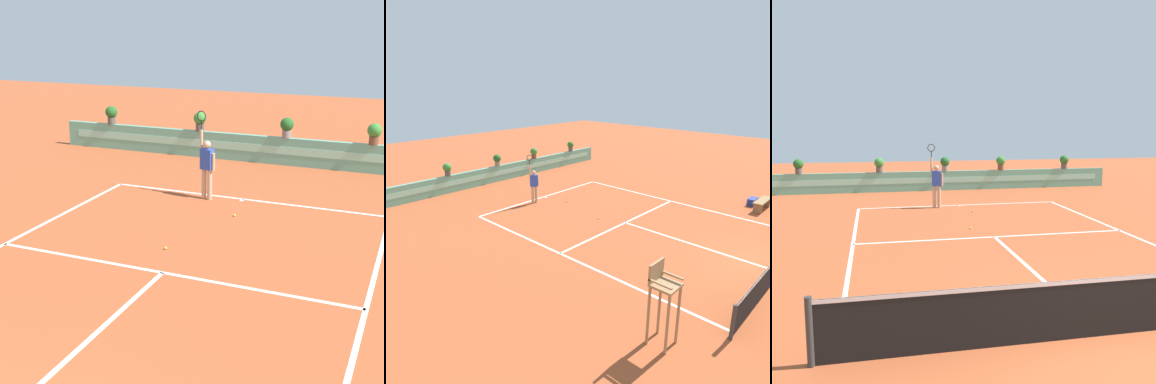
% 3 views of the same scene
% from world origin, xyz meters
% --- Properties ---
extents(ground_plane, '(60.00, 60.00, 0.00)m').
position_xyz_m(ground_plane, '(0.00, 6.00, 0.00)').
color(ground_plane, '#A84C28').
extents(court_lines, '(8.32, 11.94, 0.01)m').
position_xyz_m(court_lines, '(0.00, 6.72, 0.00)').
color(court_lines, white).
rests_on(court_lines, ground).
extents(back_wall_barrier, '(18.00, 0.21, 1.00)m').
position_xyz_m(back_wall_barrier, '(0.00, 16.39, 0.50)').
color(back_wall_barrier, '#60A88E').
rests_on(back_wall_barrier, ground).
extents(umpire_chair, '(0.60, 0.60, 2.14)m').
position_xyz_m(umpire_chair, '(-5.71, 1.26, 1.34)').
color(umpire_chair, '#99754C').
rests_on(umpire_chair, ground).
extents(bench_courtside, '(1.60, 0.44, 0.51)m').
position_xyz_m(bench_courtside, '(6.01, 2.45, 0.38)').
color(bench_courtside, olive).
rests_on(bench_courtside, ground).
extents(gear_bag, '(0.71, 0.37, 0.36)m').
position_xyz_m(gear_bag, '(6.45, 3.03, 0.18)').
color(gear_bag, navy).
rests_on(gear_bag, ground).
extents(tennis_player, '(0.61, 0.29, 2.58)m').
position_xyz_m(tennis_player, '(-1.00, 11.51, 1.05)').
color(tennis_player, tan).
rests_on(tennis_player, ground).
extents(tennis_ball_near_baseline, '(0.07, 0.07, 0.07)m').
position_xyz_m(tennis_ball_near_baseline, '(0.26, 10.35, 0.03)').
color(tennis_ball_near_baseline, '#CCE033').
rests_on(tennis_ball_near_baseline, ground).
extents(tennis_ball_mid_court, '(0.07, 0.07, 0.07)m').
position_xyz_m(tennis_ball_mid_court, '(-0.47, 7.56, 0.03)').
color(tennis_ball_mid_court, '#CCE033').
rests_on(tennis_ball_mid_court, ground).
extents(potted_plant_left, '(0.48, 0.48, 0.72)m').
position_xyz_m(potted_plant_left, '(-3.18, 16.39, 1.41)').
color(potted_plant_left, '#514C47').
rests_on(potted_plant_left, back_wall_barrier).
extents(potted_plant_centre, '(0.48, 0.48, 0.72)m').
position_xyz_m(potted_plant_centre, '(0.15, 16.39, 1.41)').
color(potted_plant_centre, gray).
rests_on(potted_plant_centre, back_wall_barrier).
extents(potted_plant_right, '(0.48, 0.48, 0.72)m').
position_xyz_m(potted_plant_right, '(3.14, 16.39, 1.41)').
color(potted_plant_right, brown).
rests_on(potted_plant_right, back_wall_barrier).
extents(potted_plant_far_right, '(0.48, 0.48, 0.72)m').
position_xyz_m(potted_plant_far_right, '(6.73, 16.39, 1.41)').
color(potted_plant_far_right, '#514C47').
rests_on(potted_plant_far_right, back_wall_barrier).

